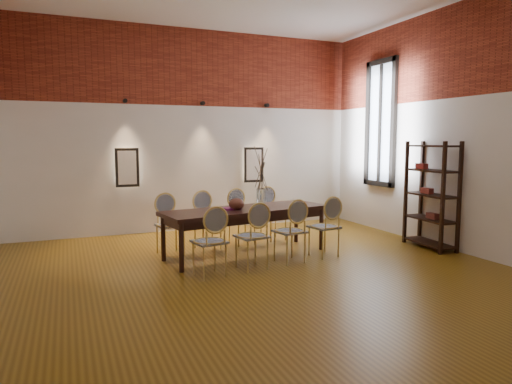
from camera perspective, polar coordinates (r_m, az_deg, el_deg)
name	(u,v)px	position (r m, az deg, el deg)	size (l,w,h in m)	color
floor	(261,276)	(6.26, 0.63, -10.45)	(7.00, 7.00, 0.02)	brown
wall_back	(192,131)	(9.36, -8.04, 7.55)	(7.00, 0.10, 4.00)	silver
wall_front	(500,108)	(3.07, 28.19, 9.25)	(7.00, 0.10, 4.00)	silver
wall_right	(465,129)	(8.08, 24.65, 7.21)	(0.10, 7.00, 4.00)	silver
brick_band_back	(192,67)	(9.40, -8.05, 15.20)	(7.00, 0.02, 1.50)	maroon
brick_band_right	(466,48)	(8.16, 24.73, 16.04)	(0.02, 7.00, 1.50)	maroon
niche_left	(127,167)	(9.03, -15.82, 2.96)	(0.36, 0.06, 0.66)	#FFEAC6
niche_right	(253,165)	(9.69, -0.35, 3.43)	(0.36, 0.06, 0.66)	#FFEAC6
spot_fixture_left	(125,101)	(9.02, -16.05, 10.91)	(0.08, 0.08, 0.10)	black
spot_fixture_mid	(203,103)	(9.31, -6.68, 10.96)	(0.08, 0.08, 0.10)	black
spot_fixture_right	(267,105)	(9.79, 1.37, 10.78)	(0.08, 0.08, 0.10)	black
window_glass	(381,123)	(9.51, 15.36, 8.27)	(0.02, 0.78, 2.38)	silver
window_frame	(380,123)	(9.49, 15.27, 8.27)	(0.08, 0.90, 2.50)	black
window_mullion	(380,123)	(9.49, 15.27, 8.27)	(0.06, 0.06, 2.40)	black
dining_table	(246,232)	(7.24, -1.22, -4.99)	(2.65, 0.85, 0.75)	#341914
chair_near_a	(209,241)	(6.15, -5.86, -6.17)	(0.44, 0.44, 0.94)	#D2B45E
chair_near_b	(252,236)	(6.46, -0.55, -5.52)	(0.44, 0.44, 0.94)	#D2B45E
chair_near_c	(290,231)	(6.82, 4.23, -4.90)	(0.44, 0.44, 0.94)	#D2B45E
chair_near_d	(324,227)	(7.23, 8.50, -4.31)	(0.44, 0.44, 0.94)	#D2B45E
chair_far_a	(170,225)	(7.42, -10.69, -4.07)	(0.44, 0.44, 0.94)	#D2B45E
chair_far_b	(208,221)	(7.68, -6.06, -3.64)	(0.44, 0.44, 0.94)	#D2B45E
chair_far_c	(242,218)	(7.99, -1.77, -3.22)	(0.44, 0.44, 0.94)	#D2B45E
chair_far_d	(273,214)	(8.33, 2.18, -2.81)	(0.44, 0.44, 0.94)	#D2B45E
vase	(261,198)	(7.30, 0.63, -0.72)	(0.14, 0.14, 0.30)	silver
dried_branches	(261,170)	(7.25, 0.63, 2.81)	(0.50, 0.50, 0.70)	brown
bowl	(236,204)	(7.02, -2.45, -1.50)	(0.24, 0.24, 0.18)	#57281B
book	(231,208)	(7.07, -3.10, -2.06)	(0.26, 0.18, 0.03)	#912074
shelving_rack	(431,195)	(8.21, 21.05, -0.35)	(0.38, 1.00, 1.80)	black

